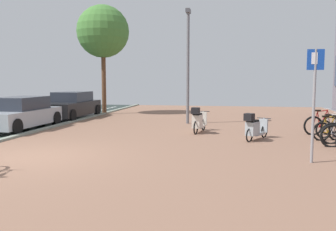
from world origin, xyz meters
TOP-DOWN VIEW (x-y plane):
  - ground at (1.43, 0.00)m, footprint 21.00×40.00m
  - bicycle_rack_03 at (8.54, 4.30)m, footprint 1.20×0.51m
  - bicycle_rack_04 at (8.80, 4.94)m, footprint 1.23×0.50m
  - bicycle_rack_05 at (8.60, 5.58)m, footprint 1.38×0.48m
  - scooter_near at (3.98, 5.27)m, footprint 0.62×1.70m
  - scooter_mid at (6.03, 3.86)m, footprint 1.00×1.51m
  - parked_car_near at (-3.48, 5.07)m, footprint 1.80×4.11m
  - parked_car_far at (-3.35, 9.60)m, footprint 1.90×4.37m
  - parking_sign at (7.22, 0.70)m, footprint 0.40×0.07m
  - lamp_post at (3.21, 8.19)m, footprint 0.20×0.52m
  - street_tree at (-2.41, 12.16)m, footprint 3.12×3.12m

SIDE VIEW (x-z plane):
  - ground at x=1.43m, z-range -0.09..0.04m
  - bicycle_rack_04 at x=8.80m, z-range -0.14..0.79m
  - bicycle_rack_03 at x=8.54m, z-range -0.14..0.79m
  - bicycle_rack_05 at x=8.60m, z-range -0.16..0.87m
  - scooter_mid at x=6.03m, z-range -0.05..0.93m
  - scooter_near at x=3.98m, z-range -0.05..0.99m
  - parked_car_near at x=-3.48m, z-range -0.04..1.31m
  - parked_car_far at x=-3.35m, z-range -0.05..1.37m
  - parking_sign at x=7.22m, z-range 0.31..3.11m
  - lamp_post at x=3.21m, z-range 0.32..5.64m
  - street_tree at x=-2.41m, z-range 1.67..8.19m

